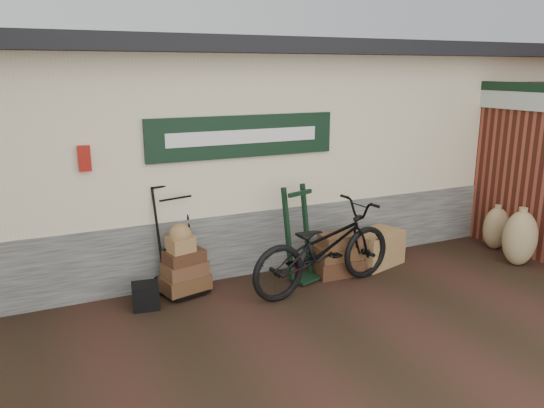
# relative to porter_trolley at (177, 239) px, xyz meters

# --- Properties ---
(ground) EXTENTS (80.00, 80.00, 0.00)m
(ground) POSITION_rel_porter_trolley_xyz_m (1.27, -0.85, -0.71)
(ground) COLOR black
(ground) RESTS_ON ground
(station_building) EXTENTS (14.40, 4.10, 3.20)m
(station_building) POSITION_rel_porter_trolley_xyz_m (1.27, 1.89, 0.91)
(station_building) COLOR #4C4C47
(station_building) RESTS_ON ground
(brick_outbuilding) EXTENTS (1.71, 4.51, 2.62)m
(brick_outbuilding) POSITION_rel_porter_trolley_xyz_m (5.97, 0.34, 0.59)
(brick_outbuilding) COLOR maroon
(brick_outbuilding) RESTS_ON ground
(porter_trolley) EXTENTS (0.81, 0.68, 1.42)m
(porter_trolley) POSITION_rel_porter_trolley_xyz_m (0.00, 0.00, 0.00)
(porter_trolley) COLOR black
(porter_trolley) RESTS_ON ground
(green_barrow) EXTENTS (0.56, 0.52, 1.29)m
(green_barrow) POSITION_rel_porter_trolley_xyz_m (1.60, -0.30, -0.06)
(green_barrow) COLOR black
(green_barrow) RESTS_ON ground
(suitcase_stack) EXTENTS (0.69, 0.45, 0.59)m
(suitcase_stack) POSITION_rel_porter_trolley_xyz_m (2.17, -0.38, -0.41)
(suitcase_stack) COLOR #382012
(suitcase_stack) RESTS_ON ground
(wicker_hamper) EXTENTS (0.88, 0.70, 0.50)m
(wicker_hamper) POSITION_rel_porter_trolley_xyz_m (2.89, -0.29, -0.46)
(wicker_hamper) COLOR brown
(wicker_hamper) RESTS_ON ground
(black_trunk) EXTENTS (0.35, 0.31, 0.31)m
(black_trunk) POSITION_rel_porter_trolley_xyz_m (-0.51, -0.34, -0.55)
(black_trunk) COLOR black
(black_trunk) RESTS_ON ground
(bicycle) EXTENTS (1.04, 2.25, 1.26)m
(bicycle) POSITION_rel_porter_trolley_xyz_m (1.73, -0.73, -0.08)
(bicycle) COLOR black
(bicycle) RESTS_ON ground
(burlap_sack_left) EXTENTS (0.46, 0.39, 0.68)m
(burlap_sack_left) POSITION_rel_porter_trolley_xyz_m (5.05, -0.51, -0.37)
(burlap_sack_left) COLOR #93784F
(burlap_sack_left) RESTS_ON ground
(burlap_sack_right) EXTENTS (0.59, 0.53, 0.82)m
(burlap_sack_right) POSITION_rel_porter_trolley_xyz_m (4.78, -1.19, -0.30)
(burlap_sack_right) COLOR #93784F
(burlap_sack_right) RESTS_ON ground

